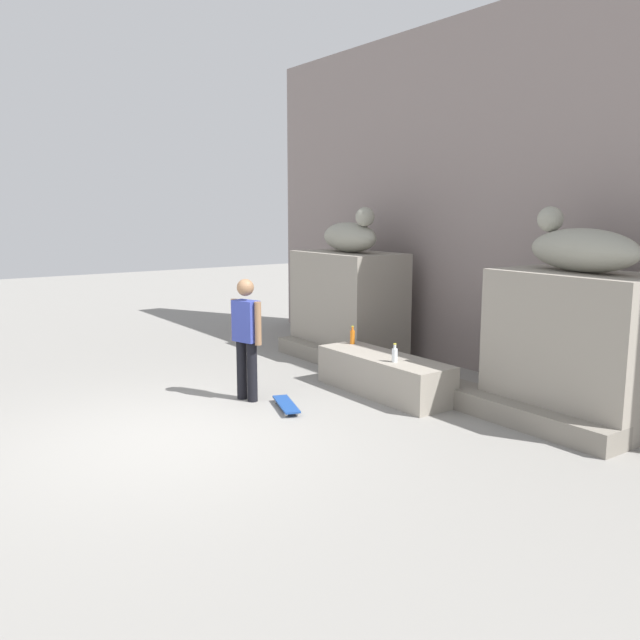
{
  "coord_description": "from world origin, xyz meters",
  "views": [
    {
      "loc": [
        6.82,
        -2.78,
        2.58
      ],
      "look_at": [
        -0.34,
        2.28,
        1.1
      ],
      "focal_mm": 36.76,
      "sensor_mm": 36.0,
      "label": 1
    }
  ],
  "objects_px": {
    "statue_reclining_left": "(350,236)",
    "bottle_clear": "(395,355)",
    "skateboard": "(286,404)",
    "bottle_orange": "(352,337)",
    "statue_reclining_right": "(580,248)",
    "skater": "(246,334)"
  },
  "relations": [
    {
      "from": "statue_reclining_right",
      "to": "bottle_clear",
      "type": "distance_m",
      "value": 2.68
    },
    {
      "from": "skater",
      "to": "statue_reclining_left",
      "type": "bearing_deg",
      "value": 100.09
    },
    {
      "from": "statue_reclining_right",
      "to": "bottle_clear",
      "type": "relative_size",
      "value": 6.56
    },
    {
      "from": "statue_reclining_right",
      "to": "skater",
      "type": "relative_size",
      "value": 1.0
    },
    {
      "from": "statue_reclining_right",
      "to": "bottle_clear",
      "type": "bearing_deg",
      "value": 44.96
    },
    {
      "from": "skater",
      "to": "skateboard",
      "type": "xyz_separation_m",
      "value": [
        0.67,
        0.21,
        -0.86
      ]
    },
    {
      "from": "statue_reclining_left",
      "to": "statue_reclining_right",
      "type": "distance_m",
      "value": 4.45
    },
    {
      "from": "statue_reclining_right",
      "to": "bottle_clear",
      "type": "xyz_separation_m",
      "value": [
        -1.85,
        -1.26,
        -1.47
      ]
    },
    {
      "from": "bottle_clear",
      "to": "bottle_orange",
      "type": "bearing_deg",
      "value": 167.68
    },
    {
      "from": "statue_reclining_left",
      "to": "bottle_clear",
      "type": "distance_m",
      "value": 3.24
    },
    {
      "from": "skater",
      "to": "bottle_clear",
      "type": "xyz_separation_m",
      "value": [
        1.23,
        1.59,
        -0.27
      ]
    },
    {
      "from": "statue_reclining_right",
      "to": "skater",
      "type": "height_order",
      "value": "statue_reclining_right"
    },
    {
      "from": "statue_reclining_left",
      "to": "skateboard",
      "type": "distance_m",
      "value": 3.92
    },
    {
      "from": "skateboard",
      "to": "statue_reclining_left",
      "type": "bearing_deg",
      "value": 147.29
    },
    {
      "from": "skateboard",
      "to": "bottle_clear",
      "type": "relative_size",
      "value": 3.21
    },
    {
      "from": "skateboard",
      "to": "skater",
      "type": "bearing_deg",
      "value": -143.33
    },
    {
      "from": "skater",
      "to": "bottle_orange",
      "type": "distance_m",
      "value": 1.88
    },
    {
      "from": "skateboard",
      "to": "bottle_orange",
      "type": "xyz_separation_m",
      "value": [
        -0.72,
        1.66,
        0.6
      ]
    },
    {
      "from": "statue_reclining_left",
      "to": "skater",
      "type": "distance_m",
      "value": 3.37
    },
    {
      "from": "skateboard",
      "to": "statue_reclining_right",
      "type": "bearing_deg",
      "value": 67.04
    },
    {
      "from": "statue_reclining_right",
      "to": "bottle_orange",
      "type": "height_order",
      "value": "statue_reclining_right"
    },
    {
      "from": "statue_reclining_left",
      "to": "skater",
      "type": "relative_size",
      "value": 1.0
    }
  ]
}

